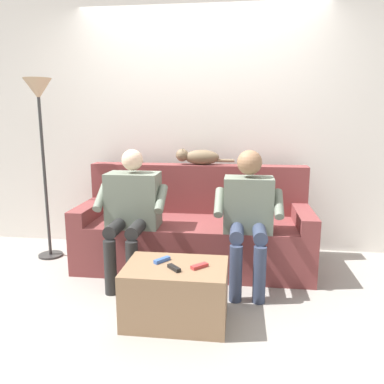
% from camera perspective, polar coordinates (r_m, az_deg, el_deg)
% --- Properties ---
extents(ground_plane, '(8.00, 8.00, 0.00)m').
position_cam_1_polar(ground_plane, '(3.13, -1.36, -15.58)').
color(ground_plane, gray).
extents(back_wall, '(4.97, 0.06, 2.60)m').
position_cam_1_polar(back_wall, '(4.07, 1.30, 9.71)').
color(back_wall, silver).
rests_on(back_wall, ground).
extents(couch, '(2.15, 0.82, 0.93)m').
position_cam_1_polar(couch, '(3.70, 0.35, -5.86)').
color(couch, brown).
rests_on(couch, ground).
extents(coffee_table, '(0.70, 0.48, 0.40)m').
position_cam_1_polar(coffee_table, '(2.76, -2.40, -14.81)').
color(coffee_table, '#8C6B4C').
rests_on(coffee_table, ground).
extents(person_left_seated, '(0.56, 0.58, 1.14)m').
position_cam_1_polar(person_left_seated, '(3.19, 8.40, -2.66)').
color(person_left_seated, slate).
rests_on(person_left_seated, ground).
extents(person_right_seated, '(0.60, 0.60, 1.13)m').
position_cam_1_polar(person_right_seated, '(3.34, -8.99, -2.10)').
color(person_right_seated, slate).
rests_on(person_right_seated, ground).
extents(cat_on_backrest, '(0.58, 0.14, 0.16)m').
position_cam_1_polar(cat_on_backrest, '(3.81, 0.87, 5.27)').
color(cat_on_backrest, '#756047').
rests_on(cat_on_backrest, couch).
extents(remote_blue, '(0.11, 0.13, 0.03)m').
position_cam_1_polar(remote_blue, '(2.74, -4.49, -10.07)').
color(remote_blue, '#3860B7').
rests_on(remote_blue, coffee_table).
extents(remote_red, '(0.12, 0.12, 0.02)m').
position_cam_1_polar(remote_red, '(2.64, 1.12, -10.98)').
color(remote_red, '#B73333').
rests_on(remote_red, coffee_table).
extents(remote_black, '(0.11, 0.11, 0.02)m').
position_cam_1_polar(remote_black, '(2.61, -2.80, -11.24)').
color(remote_black, black).
rests_on(remote_black, coffee_table).
extents(floor_lamp, '(0.26, 0.26, 1.76)m').
position_cam_1_polar(floor_lamp, '(3.99, -21.78, 11.28)').
color(floor_lamp, '#2D2D2D').
rests_on(floor_lamp, ground).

